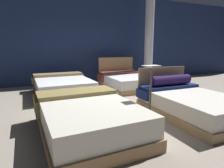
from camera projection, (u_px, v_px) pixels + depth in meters
name	position (u px, v px, depth m)	size (l,w,h in m)	color
ground_plane	(118.00, 104.00, 4.70)	(18.00, 18.00, 0.02)	gray
showroom_back_wall	(83.00, 38.00, 7.41)	(18.00, 0.06, 3.50)	navy
bed_0	(88.00, 117.00, 3.09)	(1.58, 2.11, 0.56)	#98724C
bed_1	(190.00, 103.00, 3.95)	(1.53, 2.13, 0.90)	#947751
bed_2	(63.00, 86.00, 5.68)	(1.68, 2.18, 0.54)	brown
bed_3	(127.00, 81.00, 6.63)	(1.62, 2.02, 1.01)	#98764D
price_sign	(150.00, 102.00, 3.36)	(0.28, 0.24, 1.07)	#3F3F44
support_pillar	(149.00, 38.00, 7.58)	(0.35, 0.35, 3.50)	silver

